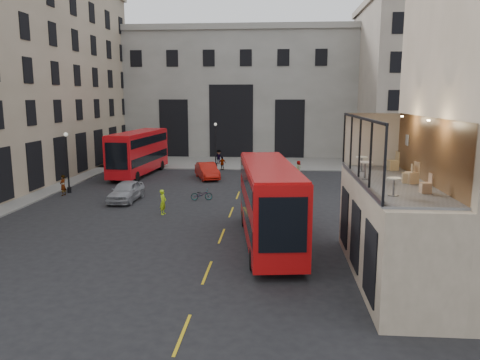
# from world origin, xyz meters

# --- Properties ---
(ground) EXTENTS (140.00, 140.00, 0.00)m
(ground) POSITION_xyz_m (0.00, 0.00, 0.00)
(ground) COLOR black
(ground) RESTS_ON ground
(host_building_main) EXTENTS (7.26, 11.40, 15.10)m
(host_building_main) POSITION_xyz_m (9.95, 0.00, 7.79)
(host_building_main) COLOR tan
(host_building_main) RESTS_ON ground
(host_frontage) EXTENTS (3.00, 11.00, 4.50)m
(host_frontage) POSITION_xyz_m (6.50, 0.00, 2.25)
(host_frontage) COLOR tan
(host_frontage) RESTS_ON ground
(cafe_floor) EXTENTS (3.00, 10.00, 0.10)m
(cafe_floor) POSITION_xyz_m (6.50, 0.00, 4.55)
(cafe_floor) COLOR slate
(cafe_floor) RESTS_ON host_frontage
(gateway) EXTENTS (35.00, 10.60, 18.00)m
(gateway) POSITION_xyz_m (-5.00, 47.99, 9.39)
(gateway) COLOR #A09D95
(gateway) RESTS_ON ground
(building_right) EXTENTS (16.60, 18.60, 20.00)m
(building_right) POSITION_xyz_m (20.00, 39.97, 10.39)
(building_right) COLOR #AD9F8B
(building_right) RESTS_ON ground
(pavement_far) EXTENTS (40.00, 12.00, 0.12)m
(pavement_far) POSITION_xyz_m (-6.00, 38.00, 0.06)
(pavement_far) COLOR slate
(pavement_far) RESTS_ON ground
(traffic_light_near) EXTENTS (0.16, 0.20, 3.80)m
(traffic_light_near) POSITION_xyz_m (-1.00, 12.00, 2.42)
(traffic_light_near) COLOR black
(traffic_light_near) RESTS_ON ground
(traffic_light_far) EXTENTS (0.16, 0.20, 3.80)m
(traffic_light_far) POSITION_xyz_m (-15.00, 28.00, 2.42)
(traffic_light_far) COLOR black
(traffic_light_far) RESTS_ON ground
(street_lamp_a) EXTENTS (0.36, 0.36, 5.33)m
(street_lamp_a) POSITION_xyz_m (-17.00, 18.00, 2.39)
(street_lamp_a) COLOR black
(street_lamp_a) RESTS_ON ground
(street_lamp_b) EXTENTS (0.36, 0.36, 5.33)m
(street_lamp_b) POSITION_xyz_m (-6.00, 34.00, 2.39)
(street_lamp_b) COLOR black
(street_lamp_b) RESTS_ON ground
(bus_near) EXTENTS (4.07, 11.92, 4.66)m
(bus_near) POSITION_xyz_m (0.88, 4.70, 2.62)
(bus_near) COLOR #B50C0D
(bus_near) RESTS_ON ground
(bus_far) EXTENTS (3.53, 11.98, 4.72)m
(bus_far) POSITION_xyz_m (-13.53, 27.79, 2.65)
(bus_far) COLOR red
(bus_far) RESTS_ON ground
(car_a) EXTENTS (2.09, 4.88, 1.64)m
(car_a) POSITION_xyz_m (-10.88, 15.09, 0.82)
(car_a) COLOR #93959B
(car_a) RESTS_ON ground
(car_b) EXTENTS (3.38, 5.31, 1.65)m
(car_b) POSITION_xyz_m (-5.86, 26.05, 0.83)
(car_b) COLOR #AC130A
(car_b) RESTS_ON ground
(car_c) EXTENTS (2.84, 5.24, 1.44)m
(car_c) POSITION_xyz_m (-15.48, 28.13, 0.72)
(car_c) COLOR black
(car_c) RESTS_ON ground
(bicycle) EXTENTS (1.83, 0.90, 0.92)m
(bicycle) POSITION_xyz_m (-4.82, 15.91, 0.46)
(bicycle) COLOR gray
(bicycle) RESTS_ON ground
(cyclist) EXTENTS (0.52, 0.71, 1.81)m
(cyclist) POSITION_xyz_m (-6.84, 11.03, 0.90)
(cyclist) COLOR #AFDF17
(cyclist) RESTS_ON ground
(pedestrian_a) EXTENTS (0.82, 0.65, 1.68)m
(pedestrian_a) POSITION_xyz_m (-14.74, 35.52, 0.84)
(pedestrian_a) COLOR gray
(pedestrian_a) RESTS_ON ground
(pedestrian_b) EXTENTS (1.35, 1.28, 1.84)m
(pedestrian_b) POSITION_xyz_m (-5.92, 36.39, 0.92)
(pedestrian_b) COLOR gray
(pedestrian_b) RESTS_ON ground
(pedestrian_c) EXTENTS (0.99, 0.78, 1.57)m
(pedestrian_c) POSITION_xyz_m (-4.95, 31.82, 0.79)
(pedestrian_c) COLOR gray
(pedestrian_c) RESTS_ON ground
(pedestrian_d) EXTENTS (0.61, 0.83, 1.57)m
(pedestrian_d) POSITION_xyz_m (3.67, 29.00, 0.79)
(pedestrian_d) COLOR gray
(pedestrian_d) RESTS_ON ground
(pedestrian_e) EXTENTS (0.51, 0.70, 1.78)m
(pedestrian_e) POSITION_xyz_m (-16.95, 16.75, 0.89)
(pedestrian_e) COLOR gray
(pedestrian_e) RESTS_ON ground
(cafe_table_near) EXTENTS (0.56, 0.56, 0.70)m
(cafe_table_near) POSITION_xyz_m (5.82, -3.10, 5.06)
(cafe_table_near) COLOR silver
(cafe_table_near) RESTS_ON cafe_floor
(cafe_table_mid) EXTENTS (0.65, 0.65, 0.81)m
(cafe_table_mid) POSITION_xyz_m (5.40, 0.62, 5.14)
(cafe_table_mid) COLOR silver
(cafe_table_mid) RESTS_ON cafe_floor
(cafe_table_far) EXTENTS (0.60, 0.60, 0.75)m
(cafe_table_far) POSITION_xyz_m (5.64, 2.90, 5.10)
(cafe_table_far) COLOR white
(cafe_table_far) RESTS_ON cafe_floor
(cafe_chair_a) EXTENTS (0.41, 0.41, 0.80)m
(cafe_chair_a) POSITION_xyz_m (7.22, -2.51, 4.84)
(cafe_chair_a) COLOR tan
(cafe_chair_a) RESTS_ON cafe_floor
(cafe_chair_b) EXTENTS (0.56, 0.56, 0.95)m
(cafe_chair_b) POSITION_xyz_m (7.28, -0.35, 4.89)
(cafe_chair_b) COLOR tan
(cafe_chair_b) RESTS_ON cafe_floor
(cafe_chair_c) EXTENTS (0.47, 0.47, 0.84)m
(cafe_chair_c) POSITION_xyz_m (7.09, -0.28, 4.86)
(cafe_chair_c) COLOR tan
(cafe_chair_c) RESTS_ON cafe_floor
(cafe_chair_d) EXTENTS (0.53, 0.53, 0.97)m
(cafe_chair_d) POSITION_xyz_m (7.36, 3.42, 4.89)
(cafe_chair_d) COLOR tan
(cafe_chair_d) RESTS_ON cafe_floor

